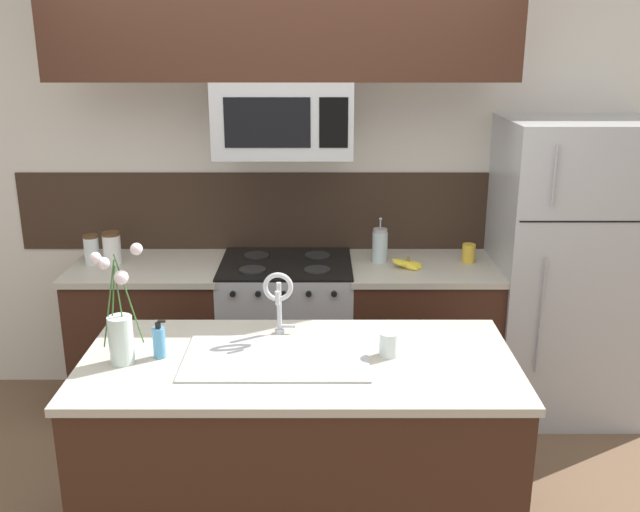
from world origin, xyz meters
name	(u,v)px	position (x,y,z in m)	size (l,w,h in m)	color
ground_plane	(278,494)	(0.00, 0.00, 0.00)	(10.00, 10.00, 0.00)	brown
rear_partition	(334,185)	(0.30, 1.28, 1.30)	(5.20, 0.10, 2.60)	silver
splash_band	(285,211)	(0.00, 1.22, 1.15)	(3.29, 0.01, 0.48)	#332319
back_counter_left	(150,337)	(-0.80, 0.90, 0.46)	(0.88, 0.65, 0.91)	#381E14
back_counter_right	(417,336)	(0.80, 0.90, 0.46)	(0.87, 0.65, 0.91)	#381E14
stove_range	(284,336)	(0.00, 0.90, 0.46)	(0.76, 0.64, 0.93)	#A8AAAF
microwave	(281,118)	(0.00, 0.88, 1.75)	(0.74, 0.40, 0.40)	#A8AAAF
upper_cabinet_band	(278,21)	(0.00, 0.85, 2.25)	(2.45, 0.34, 0.60)	#381E14
refrigerator	(565,269)	(1.65, 0.92, 0.87)	(0.86, 0.74, 1.75)	#A8AAAF
storage_jar_tall	(88,250)	(-1.13, 0.92, 1.00)	(0.09, 0.09, 0.18)	silver
storage_jar_medium	(109,248)	(-1.01, 0.92, 1.01)	(0.10, 0.10, 0.19)	silver
banana_bunch	(405,264)	(0.70, 0.84, 0.93)	(0.19, 0.16, 0.08)	yellow
french_press	(377,245)	(0.55, 0.96, 1.01)	(0.09, 0.09, 0.27)	silver
coffee_tin	(466,253)	(1.07, 0.95, 0.97)	(0.08, 0.08, 0.11)	gold
island_counter	(297,454)	(0.11, -0.35, 0.46)	(1.79, 0.83, 0.91)	#381E14
kitchen_sink	(274,374)	(0.02, -0.35, 0.84)	(0.76, 0.44, 0.16)	#ADAFB5
sink_faucet	(276,295)	(0.02, -0.13, 1.11)	(0.14, 0.14, 0.31)	#B7BABF
dish_soap_bottle	(156,342)	(-0.47, -0.34, 0.98)	(0.06, 0.05, 0.16)	#4C93C6
drinking_glass	(386,344)	(0.48, -0.32, 0.96)	(0.08, 0.08, 0.10)	silver
flower_vase	(117,329)	(-0.61, -0.38, 1.06)	(0.20, 0.13, 0.49)	silver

